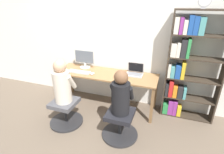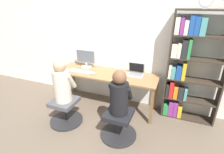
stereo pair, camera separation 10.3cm
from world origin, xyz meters
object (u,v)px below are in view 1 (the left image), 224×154
at_px(person_at_monitor, 62,83).
at_px(desk_clock, 205,1).
at_px(person_at_laptop, 121,94).
at_px(desktop_monitor, 85,59).
at_px(office_chair_left, 66,112).
at_px(office_chair_right, 120,124).
at_px(keyboard, 79,72).
at_px(laptop, 135,72).
at_px(bookshelf, 186,67).

height_order(person_at_monitor, desk_clock, desk_clock).
bearing_deg(person_at_laptop, desk_clock, 41.15).
xyz_separation_m(desktop_monitor, desk_clock, (2.00, -0.06, 1.09)).
relative_size(office_chair_left, desk_clock, 2.81).
bearing_deg(office_chair_right, person_at_monitor, -179.91).
distance_m(keyboard, person_at_laptop, 1.20).
bearing_deg(keyboard, office_chair_left, -86.52).
bearing_deg(office_chair_right, desktop_monitor, 139.11).
distance_m(laptop, office_chair_right, 1.03).
bearing_deg(office_chair_left, person_at_monitor, 90.00).
distance_m(person_at_monitor, desk_clock, 2.45).
bearing_deg(desktop_monitor, keyboard, -86.83).
xyz_separation_m(laptop, person_at_laptop, (-0.01, -0.87, -0.01)).
relative_size(office_chair_left, person_at_laptop, 0.84).
height_order(person_at_laptop, bookshelf, bookshelf).
distance_m(desktop_monitor, bookshelf, 1.92).
distance_m(office_chair_right, bookshelf, 1.46).
xyz_separation_m(keyboard, person_at_monitor, (0.04, -0.62, 0.04)).
bearing_deg(desk_clock, person_at_monitor, -156.58).
relative_size(office_chair_right, bookshelf, 0.31).
bearing_deg(person_at_monitor, desk_clock, 23.42).
bearing_deg(office_chair_right, desk_clock, 41.31).
distance_m(desktop_monitor, person_at_laptop, 1.38).
distance_m(desktop_monitor, office_chair_right, 1.54).
height_order(laptop, person_at_laptop, person_at_laptop).
height_order(desktop_monitor, bookshelf, bookshelf).
distance_m(keyboard, person_at_monitor, 0.63).
distance_m(desktop_monitor, person_at_monitor, 0.91).
bearing_deg(keyboard, person_at_laptop, -30.99).
bearing_deg(laptop, office_chair_right, -90.87).
distance_m(desktop_monitor, desk_clock, 2.28).
xyz_separation_m(office_chair_right, person_at_monitor, (-0.99, -0.00, 0.56)).
xyz_separation_m(keyboard, person_at_laptop, (1.03, -0.62, 0.02)).
xyz_separation_m(laptop, bookshelf, (0.86, 0.02, 0.20)).
relative_size(keyboard, desk_clock, 2.18).
bearing_deg(person_at_monitor, office_chair_right, 0.09).
relative_size(office_chair_left, person_at_monitor, 0.79).
height_order(office_chair_right, person_at_monitor, person_at_monitor).
distance_m(person_at_laptop, desk_clock, 1.78).
bearing_deg(keyboard, desk_clock, 6.32).
xyz_separation_m(laptop, person_at_monitor, (-1.00, -0.87, 0.01)).
xyz_separation_m(person_at_monitor, person_at_laptop, (0.99, 0.01, -0.02)).
height_order(desktop_monitor, laptop, desktop_monitor).
distance_m(laptop, office_chair_left, 1.44).
height_order(office_chair_right, person_at_laptop, person_at_laptop).
xyz_separation_m(office_chair_right, desk_clock, (0.96, 0.84, 1.78)).
bearing_deg(desktop_monitor, office_chair_left, -86.61).
relative_size(office_chair_right, desk_clock, 2.81).
bearing_deg(office_chair_right, person_at_laptop, 90.00).
bearing_deg(person_at_monitor, laptop, 41.12).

